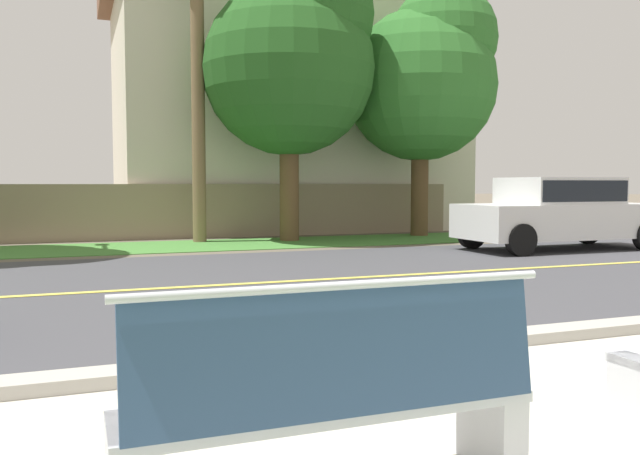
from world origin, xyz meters
TOP-DOWN VIEW (x-y plane):
  - ground_plane at (0.00, 8.00)m, footprint 140.00×140.00m
  - sidewalk_pavement at (0.00, 0.40)m, footprint 44.00×3.60m
  - curb_edge at (0.00, 2.35)m, footprint 44.00×0.30m
  - street_asphalt at (0.00, 6.50)m, footprint 52.00×8.00m
  - road_centre_line at (0.00, 6.50)m, footprint 48.00×0.14m
  - far_verge_grass at (0.00, 12.40)m, footprint 48.00×2.80m
  - bench_left at (-1.35, 0.23)m, footprint 1.86×0.48m
  - car_white_near at (7.28, 8.90)m, footprint 4.30×1.86m
  - shade_tree_left at (2.67, 12.85)m, footprint 4.18×4.18m
  - shade_tree_centre at (6.44, 13.11)m, footprint 4.04×4.04m
  - garden_wall at (1.30, 14.59)m, footprint 13.00×0.36m
  - house_across_street at (3.92, 17.79)m, footprint 10.99×6.91m

SIDE VIEW (x-z plane):
  - ground_plane at x=0.00m, z-range 0.00..0.00m
  - street_asphalt at x=0.00m, z-range 0.00..0.01m
  - sidewalk_pavement at x=0.00m, z-range 0.00..0.01m
  - far_verge_grass at x=0.00m, z-range 0.00..0.02m
  - road_centre_line at x=0.00m, z-range 0.01..0.01m
  - curb_edge at x=0.00m, z-range 0.00..0.11m
  - bench_left at x=-1.35m, z-range -0.05..0.96m
  - garden_wall at x=1.30m, z-range 0.00..1.40m
  - car_white_near at x=7.28m, z-range 0.08..1.62m
  - house_across_street at x=3.92m, z-range 0.05..7.59m
  - shade_tree_centre at x=6.44m, z-range 1.00..7.66m
  - shade_tree_left at x=2.67m, z-range 1.03..7.94m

